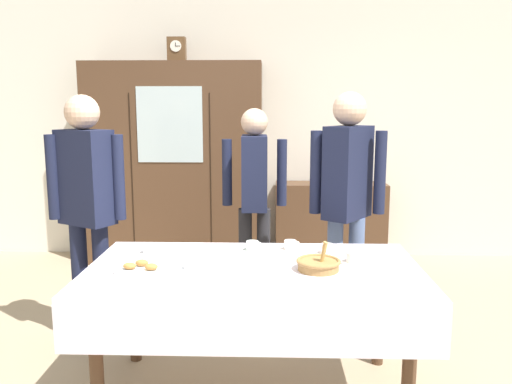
# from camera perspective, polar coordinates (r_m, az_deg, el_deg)

# --- Properties ---
(ground_plane) EXTENTS (12.00, 12.00, 0.00)m
(ground_plane) POSITION_cam_1_polar(r_m,az_deg,el_deg) (3.36, -0.11, -19.34)
(ground_plane) COLOR tan
(ground_plane) RESTS_ON ground
(back_wall) EXTENTS (6.40, 0.10, 2.70)m
(back_wall) POSITION_cam_1_polar(r_m,az_deg,el_deg) (5.60, 0.76, 6.77)
(back_wall) COLOR silver
(back_wall) RESTS_ON ground
(dining_table) EXTENTS (1.83, 1.01, 0.75)m
(dining_table) POSITION_cam_1_polar(r_m,az_deg,el_deg) (2.88, -0.27, -10.24)
(dining_table) COLOR #4C3321
(dining_table) RESTS_ON ground
(wall_cabinet) EXTENTS (1.78, 0.46, 2.04)m
(wall_cabinet) POSITION_cam_1_polar(r_m,az_deg,el_deg) (5.42, -8.87, 3.09)
(wall_cabinet) COLOR #4C3321
(wall_cabinet) RESTS_ON ground
(mantel_clock) EXTENTS (0.18, 0.11, 0.24)m
(mantel_clock) POSITION_cam_1_polar(r_m,az_deg,el_deg) (5.40, -8.69, 15.20)
(mantel_clock) COLOR brown
(mantel_clock) RESTS_ON wall_cabinet
(bookshelf_low) EXTENTS (1.14, 0.35, 0.82)m
(bookshelf_low) POSITION_cam_1_polar(r_m,az_deg,el_deg) (5.52, 8.14, -3.25)
(bookshelf_low) COLOR #4C3321
(bookshelf_low) RESTS_ON ground
(book_stack) EXTENTS (0.17, 0.23, 0.11)m
(book_stack) POSITION_cam_1_polar(r_m,az_deg,el_deg) (5.43, 8.25, 1.54)
(book_stack) COLOR #99332D
(book_stack) RESTS_ON bookshelf_low
(tea_cup_near_left) EXTENTS (0.13, 0.13, 0.06)m
(tea_cup_near_left) POSITION_cam_1_polar(r_m,az_deg,el_deg) (3.13, 7.81, -6.32)
(tea_cup_near_left) COLOR white
(tea_cup_near_left) RESTS_ON dining_table
(tea_cup_back_edge) EXTENTS (0.13, 0.13, 0.06)m
(tea_cup_back_edge) POSITION_cam_1_polar(r_m,az_deg,el_deg) (3.17, -11.62, -6.19)
(tea_cup_back_edge) COLOR white
(tea_cup_back_edge) RESTS_ON dining_table
(tea_cup_center) EXTENTS (0.13, 0.13, 0.06)m
(tea_cup_center) POSITION_cam_1_polar(r_m,az_deg,el_deg) (2.84, -7.16, -7.93)
(tea_cup_center) COLOR white
(tea_cup_center) RESTS_ON dining_table
(tea_cup_mid_left) EXTENTS (0.13, 0.13, 0.06)m
(tea_cup_mid_left) POSITION_cam_1_polar(r_m,az_deg,el_deg) (3.17, -0.39, -6.06)
(tea_cup_mid_left) COLOR silver
(tea_cup_mid_left) RESTS_ON dining_table
(tea_cup_far_left) EXTENTS (0.13, 0.13, 0.06)m
(tea_cup_far_left) POSITION_cam_1_polar(r_m,az_deg,el_deg) (2.99, 10.58, -7.17)
(tea_cup_far_left) COLOR white
(tea_cup_far_left) RESTS_ON dining_table
(tea_cup_front_edge) EXTENTS (0.13, 0.13, 0.06)m
(tea_cup_front_edge) POSITION_cam_1_polar(r_m,az_deg,el_deg) (3.19, 3.80, -5.96)
(tea_cup_front_edge) COLOR white
(tea_cup_front_edge) RESTS_ON dining_table
(bread_basket) EXTENTS (0.24, 0.24, 0.16)m
(bread_basket) POSITION_cam_1_polar(r_m,az_deg,el_deg) (2.84, 6.88, -7.84)
(bread_basket) COLOR #9E7542
(bread_basket) RESTS_ON dining_table
(pastry_plate) EXTENTS (0.28, 0.28, 0.05)m
(pastry_plate) POSITION_cam_1_polar(r_m,az_deg,el_deg) (2.87, -12.52, -8.23)
(pastry_plate) COLOR white
(pastry_plate) RESTS_ON dining_table
(spoon_far_left) EXTENTS (0.12, 0.02, 0.01)m
(spoon_far_left) POSITION_cam_1_polar(r_m,az_deg,el_deg) (3.06, -3.40, -7.12)
(spoon_far_left) COLOR silver
(spoon_far_left) RESTS_ON dining_table
(spoon_mid_left) EXTENTS (0.12, 0.02, 0.01)m
(spoon_mid_left) POSITION_cam_1_polar(r_m,az_deg,el_deg) (3.18, 11.13, -6.59)
(spoon_mid_left) COLOR silver
(spoon_mid_left) RESTS_ON dining_table
(person_behind_table_left) EXTENTS (0.52, 0.41, 1.71)m
(person_behind_table_left) POSITION_cam_1_polar(r_m,az_deg,el_deg) (3.64, 9.99, 0.31)
(person_behind_table_left) COLOR slate
(person_behind_table_left) RESTS_ON ground
(person_by_cabinet) EXTENTS (0.52, 0.37, 1.60)m
(person_by_cabinet) POSITION_cam_1_polar(r_m,az_deg,el_deg) (4.18, -0.18, 0.54)
(person_by_cabinet) COLOR #232328
(person_by_cabinet) RESTS_ON ground
(person_beside_shelf) EXTENTS (0.52, 0.35, 1.69)m
(person_beside_shelf) POSITION_cam_1_polar(r_m,az_deg,el_deg) (3.64, -18.10, -0.28)
(person_beside_shelf) COLOR #191E38
(person_beside_shelf) RESTS_ON ground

